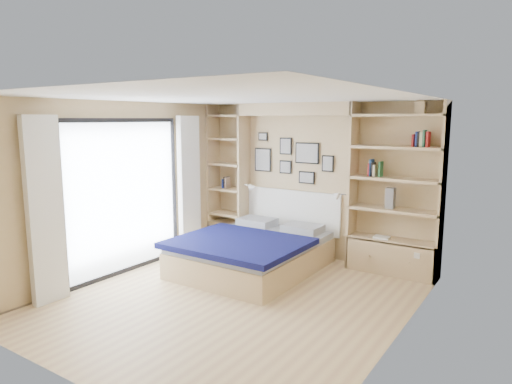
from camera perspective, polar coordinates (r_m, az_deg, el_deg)
The scene contains 8 objects.
ground at distance 5.91m, azimuth -2.68°, elevation -13.27°, with size 4.50×4.50×0.00m, color #D4B67F.
room_shell at distance 7.04m, azimuth 2.00°, elevation -0.46°, with size 4.50×4.50×4.50m.
bed at distance 6.90m, azimuth -0.36°, elevation -7.41°, with size 1.82×2.28×1.07m.
photo_gallery at distance 7.61m, azimuth 4.36°, elevation 4.25°, with size 1.48×0.02×0.82m.
reading_lamps at distance 7.40m, azimuth 4.50°, elevation 0.18°, with size 1.92×0.12×0.15m.
shelf_decor at distance 6.84m, azimuth 15.17°, elevation 4.16°, with size 3.50×0.23×2.03m.
deck at distance 8.43m, azimuth -23.05°, elevation -7.09°, with size 3.20×4.00×0.05m, color #706252.
deck_chair at distance 7.99m, azimuth -17.21°, elevation -4.79°, with size 0.63×0.88×0.80m.
Camera 1 is at (3.23, -4.41, 2.25)m, focal length 32.00 mm.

